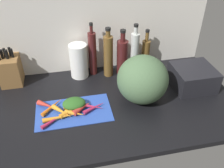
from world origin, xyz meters
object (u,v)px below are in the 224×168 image
carrot_3 (55,120)px  carrot_1 (91,106)px  bottle_2 (122,56)px  bottle_0 (93,53)px  bottle_1 (108,55)px  carrot_7 (94,107)px  cutting_board (74,111)px  winter_squash (143,80)px  knife_block (10,70)px  dish_rack (193,77)px  bottle_3 (134,52)px  carrot_4 (82,108)px  carrot_8 (62,111)px  paper_towel_roll (79,61)px  carrot_9 (75,113)px  carrot_6 (73,110)px  carrot_5 (52,106)px  carrot_0 (76,105)px  carrot_10 (46,105)px  carrot_2 (60,117)px  bottle_4 (146,53)px

carrot_3 → carrot_1: bearing=17.4°
carrot_3 → bottle_2: bearing=40.8°
bottle_0 → bottle_1: size_ratio=1.07×
bottle_2 → carrot_7: bearing=-125.1°
bottle_1 → cutting_board: bearing=-128.7°
winter_squash → bottle_1: size_ratio=0.86×
bottle_1 → bottle_2: bearing=4.4°
knife_block → dish_rack: bearing=-14.0°
cutting_board → bottle_2: bearing=43.1°
bottle_2 → bottle_3: 8.17cm
carrot_4 → dish_rack: bearing=7.8°
carrot_8 → paper_towel_roll: bearing=69.6°
carrot_9 → carrot_6: bearing=105.5°
carrot_5 → paper_towel_roll: bearing=59.3°
carrot_9 → bottle_3: (42.19, 35.91, 12.27)cm
carrot_0 → bottle_0: size_ratio=0.39×
carrot_4 → carrot_7: size_ratio=0.86×
carrot_1 → knife_block: size_ratio=0.57×
carrot_5 → carrot_10: (-3.11, 1.27, 0.36)cm
winter_squash → carrot_9: bearing=-170.0°
carrot_3 → winter_squash: (48.75, 9.11, 11.67)cm
cutting_board → carrot_2: 9.25cm
carrot_0 → knife_block: size_ratio=0.59×
paper_towel_roll → cutting_board: bearing=-101.4°
bottle_0 → bottle_4: size_ratio=1.27×
winter_squash → knife_block: winter_squash is taller
carrot_8 → carrot_2: bearing=-106.3°
carrot_7 → carrot_3: bearing=-166.6°
winter_squash → bottle_4: 35.39cm
carrot_8 → carrot_9: carrot_8 is taller
carrot_5 → bottle_3: (53.55, 27.68, 12.46)cm
dish_rack → paper_towel_roll: bearing=158.6°
carrot_1 → carrot_5: same height
dish_rack → carrot_8: bearing=-173.0°
bottle_4 → carrot_1: bearing=-139.4°
winter_squash → carrot_7: bearing=-171.6°
carrot_9 → paper_towel_roll: bearing=80.3°
carrot_2 → paper_towel_roll: paper_towel_roll is taller
carrot_2 → carrot_3: bearing=-160.1°
carrot_0 → carrot_6: size_ratio=0.88×
carrot_0 → carrot_7: carrot_0 is taller
bottle_1 → dish_rack: (47.36, -22.97, -7.93)cm
carrot_4 → bottle_4: 59.96cm
carrot_2 → bottle_1: (32.91, 36.95, 12.27)cm
paper_towel_roll → bottle_4: size_ratio=0.80×
knife_block → bottle_1: bearing=-3.7°
carrot_1 → carrot_4: carrot_4 is taller
carrot_3 → dish_rack: size_ratio=0.66×
carrot_1 → carrot_8: (-15.96, -1.03, 0.28)cm
carrot_9 → knife_block: bearing=131.8°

